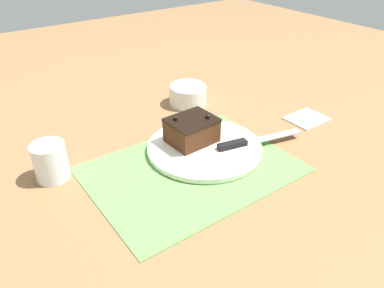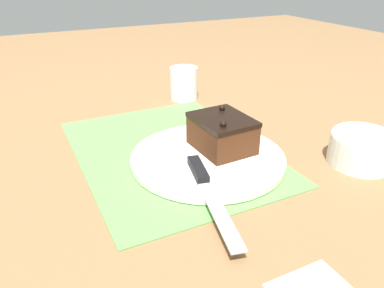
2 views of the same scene
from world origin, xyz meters
The scene contains 8 objects.
ground_plane centered at (0.00, 0.00, 0.00)m, with size 3.00×3.00×0.00m, color olive.
placemat_woven centered at (0.00, 0.00, 0.00)m, with size 0.46×0.34×0.00m, color #609E4C.
cake_plate centered at (0.07, 0.05, 0.01)m, with size 0.28×0.28×0.01m.
chocolate_cake centered at (0.06, 0.08, 0.05)m, with size 0.12×0.10×0.07m.
serving_knife centered at (0.16, -0.01, 0.02)m, with size 0.23×0.07×0.01m.
drinking_glass centered at (-0.27, 0.16, 0.04)m, with size 0.07×0.07×0.09m.
small_bowl centered at (0.20, 0.29, 0.03)m, with size 0.11×0.11×0.06m.
folded_napkin centered at (0.41, 0.01, 0.00)m, with size 0.11×0.09×0.01m, color beige.
Camera 1 is at (-0.41, -0.57, 0.50)m, focal length 35.00 mm.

